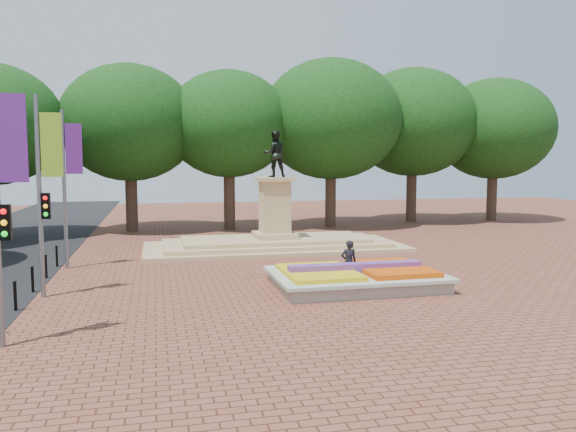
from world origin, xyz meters
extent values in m
plane|color=brown|center=(0.00, 0.00, 0.00)|extent=(90.00, 90.00, 0.00)
cube|color=gray|center=(1.00, -2.00, 0.23)|extent=(6.00, 4.00, 0.45)
cube|color=beige|center=(1.00, -2.00, 0.50)|extent=(6.30, 4.30, 0.12)
cube|color=#D4560B|center=(2.45, -2.00, 0.63)|extent=(2.60, 3.40, 0.22)
cube|color=gold|center=(-0.45, -2.00, 0.62)|extent=(2.60, 3.40, 0.18)
cube|color=#633187|center=(1.00, -2.00, 0.72)|extent=(5.20, 0.55, 0.38)
cube|color=tan|center=(0.00, 8.00, 0.10)|extent=(14.00, 6.00, 0.20)
cube|color=tan|center=(0.00, 8.00, 0.30)|extent=(12.00, 5.00, 0.20)
cube|color=tan|center=(0.00, 8.00, 0.50)|extent=(10.00, 4.00, 0.20)
cube|color=tan|center=(0.00, 8.00, 0.75)|extent=(2.20, 2.20, 0.30)
cube|color=tan|center=(0.00, 8.00, 2.30)|extent=(1.50, 1.50, 2.80)
cube|color=tan|center=(0.00, 8.00, 3.80)|extent=(1.90, 1.90, 0.20)
imported|color=black|center=(0.00, 8.00, 5.15)|extent=(1.22, 0.95, 2.50)
cylinder|color=#3B2920|center=(-16.00, 18.00, 2.00)|extent=(0.80, 0.80, 4.00)
cylinder|color=#3B2920|center=(-8.00, 18.00, 2.00)|extent=(0.80, 0.80, 4.00)
ellipsoid|color=#12330E|center=(-8.00, 18.00, 6.69)|extent=(8.80, 8.80, 7.48)
cylinder|color=#3B2920|center=(-1.00, 18.00, 2.00)|extent=(0.80, 0.80, 4.00)
ellipsoid|color=#12330E|center=(-1.00, 18.00, 6.69)|extent=(8.80, 8.80, 7.48)
cylinder|color=#3B2920|center=(6.00, 18.00, 2.00)|extent=(0.80, 0.80, 4.00)
ellipsoid|color=#12330E|center=(6.00, 18.00, 6.69)|extent=(8.80, 8.80, 7.48)
cylinder|color=#3B2920|center=(13.00, 18.00, 2.00)|extent=(0.80, 0.80, 4.00)
ellipsoid|color=#12330E|center=(13.00, 18.00, 6.69)|extent=(8.80, 8.80, 7.48)
cylinder|color=#3B2920|center=(20.00, 18.00, 2.00)|extent=(0.80, 0.80, 4.00)
ellipsoid|color=#12330E|center=(20.00, 18.00, 6.69)|extent=(8.80, 8.80, 7.48)
cube|color=#5C1E7E|center=(-9.75, -6.50, 5.30)|extent=(0.70, 0.04, 2.20)
cylinder|color=slate|center=(-10.20, -1.00, 3.50)|extent=(0.16, 0.16, 7.00)
cube|color=#80AF23|center=(-9.75, -1.00, 5.30)|extent=(0.70, 0.04, 2.20)
cylinder|color=slate|center=(-10.20, 4.50, 3.50)|extent=(0.16, 0.16, 7.00)
cube|color=#5C1E7E|center=(-9.75, 4.50, 5.30)|extent=(0.70, 0.04, 2.20)
cube|color=black|center=(-10.00, -6.50, 3.20)|extent=(0.28, 0.18, 0.90)
cube|color=black|center=(-10.00, -1.00, 3.20)|extent=(0.28, 0.18, 0.90)
cylinder|color=black|center=(-10.70, -2.80, 0.45)|extent=(0.10, 0.10, 0.90)
sphere|color=black|center=(-10.70, -2.80, 0.92)|extent=(0.12, 0.12, 0.12)
cylinder|color=black|center=(-10.70, -0.20, 0.45)|extent=(0.10, 0.10, 0.90)
sphere|color=black|center=(-10.70, -0.20, 0.92)|extent=(0.12, 0.12, 0.12)
cylinder|color=black|center=(-10.70, 2.40, 0.45)|extent=(0.10, 0.10, 0.90)
sphere|color=black|center=(-10.70, 2.40, 0.92)|extent=(0.12, 0.12, 0.12)
cylinder|color=black|center=(-10.70, 5.00, 0.45)|extent=(0.10, 0.10, 0.90)
sphere|color=black|center=(-10.70, 5.00, 0.92)|extent=(0.12, 0.12, 0.12)
imported|color=black|center=(0.92, -1.44, 0.85)|extent=(0.64, 0.44, 1.71)
camera|label=1|loc=(-6.32, -21.74, 4.69)|focal=35.00mm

